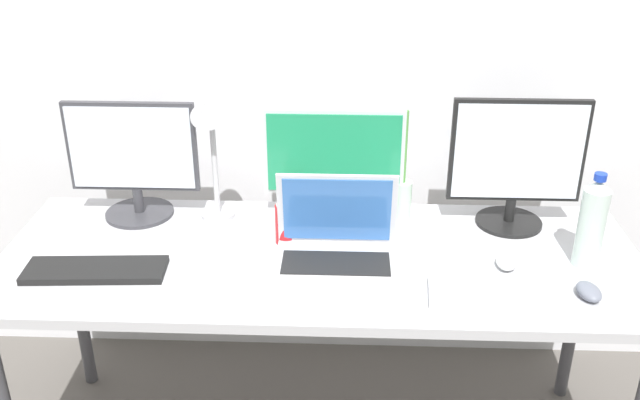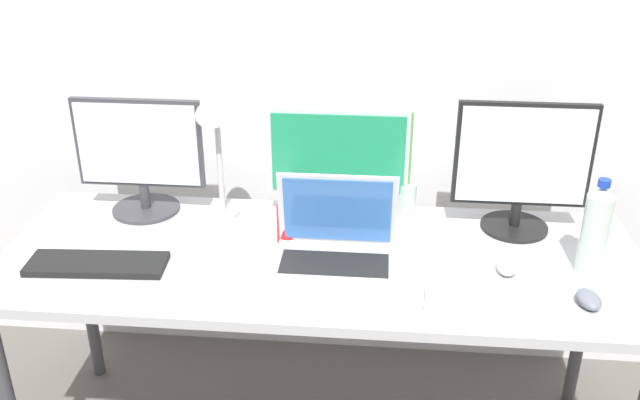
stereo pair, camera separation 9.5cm
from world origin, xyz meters
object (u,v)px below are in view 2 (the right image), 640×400
(mouse_by_laptop, at_px, (589,299))
(soda_can_near_keyboard, at_px, (288,223))
(monitor_center, at_px, (338,163))
(desk_lamp, at_px, (214,133))
(keyboard_main, at_px, (97,264))
(monitor_right, at_px, (522,166))
(water_bottle, at_px, (595,230))
(bamboo_vase, at_px, (407,196))
(work_desk, at_px, (320,273))
(monitor_left, at_px, (140,155))
(mouse_by_keyboard, at_px, (507,266))
(keyboard_aux, at_px, (498,301))
(laptop_silver, at_px, (336,243))

(mouse_by_laptop, relative_size, soda_can_near_keyboard, 0.74)
(monitor_center, relative_size, desk_lamp, 1.00)
(keyboard_main, relative_size, mouse_by_laptop, 4.21)
(monitor_right, xyz_separation_m, water_bottle, (0.17, -0.24, -0.08))
(water_bottle, xyz_separation_m, bamboo_vase, (-0.51, 0.28, -0.05))
(bamboo_vase, bearing_deg, work_desk, -134.29)
(work_desk, height_order, keyboard_main, keyboard_main)
(monitor_left, bearing_deg, soda_can_near_keyboard, -18.06)
(mouse_by_laptop, bearing_deg, mouse_by_keyboard, 133.68)
(bamboo_vase, bearing_deg, monitor_center, -178.18)
(keyboard_main, bearing_deg, mouse_by_laptop, -6.11)
(monitor_center, xyz_separation_m, keyboard_aux, (0.45, -0.47, -0.18))
(monitor_right, relative_size, soda_can_near_keyboard, 3.28)
(work_desk, relative_size, mouse_by_laptop, 20.24)
(laptop_silver, xyz_separation_m, mouse_by_keyboard, (0.49, -0.02, -0.04))
(monitor_left, distance_m, keyboard_main, 0.41)
(monitor_center, height_order, bamboo_vase, monitor_center)
(keyboard_aux, bearing_deg, monitor_left, 161.71)
(keyboard_main, height_order, desk_lamp, desk_lamp)
(water_bottle, bearing_deg, monitor_center, 159.46)
(mouse_by_laptop, bearing_deg, monitor_right, 99.42)
(keyboard_aux, distance_m, mouse_by_keyboard, 0.18)
(laptop_silver, distance_m, water_bottle, 0.72)
(mouse_by_keyboard, xyz_separation_m, soda_can_near_keyboard, (-0.64, 0.12, 0.04))
(work_desk, xyz_separation_m, monitor_right, (0.59, 0.22, 0.27))
(monitor_right, distance_m, bamboo_vase, 0.37)
(monitor_center, height_order, water_bottle, monitor_center)
(soda_can_near_keyboard, bearing_deg, mouse_by_laptop, -18.07)
(monitor_right, distance_m, keyboard_main, 1.28)
(desk_lamp, bearing_deg, keyboard_aux, -26.19)
(monitor_center, relative_size, mouse_by_keyboard, 4.62)
(keyboard_main, distance_m, soda_can_near_keyboard, 0.56)
(laptop_silver, distance_m, desk_lamp, 0.51)
(mouse_by_laptop, xyz_separation_m, soda_can_near_keyboard, (-0.83, 0.27, 0.04))
(soda_can_near_keyboard, bearing_deg, monitor_right, 11.70)
(work_desk, bearing_deg, desk_lamp, 150.22)
(work_desk, relative_size, desk_lamp, 4.28)
(monitor_left, relative_size, mouse_by_laptop, 4.41)
(keyboard_aux, relative_size, water_bottle, 1.33)
(keyboard_aux, height_order, soda_can_near_keyboard, soda_can_near_keyboard)
(desk_lamp, bearing_deg, mouse_by_laptop, -20.07)
(monitor_left, distance_m, monitor_center, 0.63)
(work_desk, xyz_separation_m, mouse_by_keyboard, (0.53, -0.04, 0.08))
(water_bottle, relative_size, soda_can_near_keyboard, 2.25)
(soda_can_near_keyboard, bearing_deg, monitor_center, 51.95)
(work_desk, height_order, laptop_silver, laptop_silver)
(water_bottle, bearing_deg, monitor_left, 169.29)
(monitor_left, xyz_separation_m, monitor_right, (1.19, -0.02, 0.02))
(mouse_by_keyboard, bearing_deg, keyboard_main, -167.82)
(monitor_center, xyz_separation_m, mouse_by_keyboard, (0.50, -0.30, -0.17))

